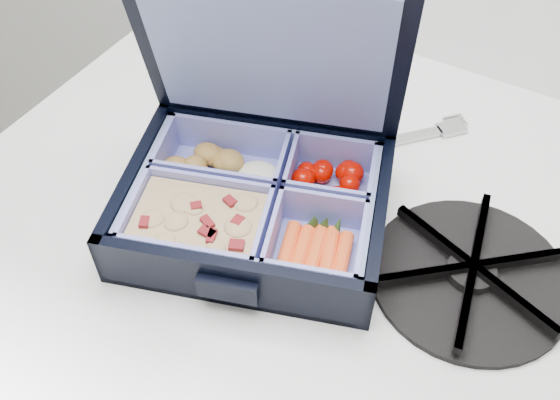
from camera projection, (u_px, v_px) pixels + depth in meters
The scene contains 4 objects.
bento_box at pixel (255, 204), 0.56m from camera, with size 0.23×0.18×0.06m, color black, non-canonical shape.
burner_grate at pixel (472, 270), 0.53m from camera, with size 0.17×0.17×0.02m, color black.
burner_grate_rear at pixel (244, 11), 0.81m from camera, with size 0.16×0.16×0.02m, color black.
fork at pixel (378, 144), 0.65m from camera, with size 0.02×0.18×0.01m, color #ACACAC, non-canonical shape.
Camera 1 is at (-0.07, 1.28, 1.44)m, focal length 40.00 mm.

